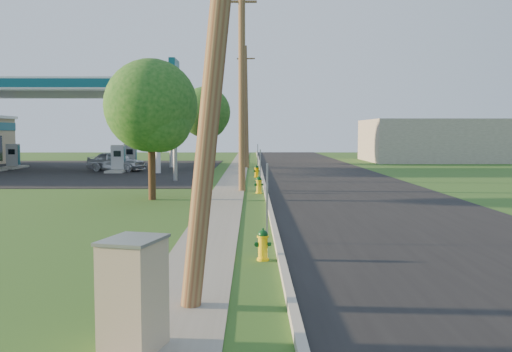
{
  "coord_description": "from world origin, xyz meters",
  "views": [
    {
      "loc": [
        -0.12,
        -9.85,
        2.76
      ],
      "look_at": [
        0.0,
        8.0,
        1.4
      ],
      "focal_mm": 40.0,
      "sensor_mm": 36.0,
      "label": 1
    }
  ],
  "objects_px": {
    "utility_pole_mid": "(242,86)",
    "fuel_pump_se": "(130,159)",
    "price_pylon": "(174,85)",
    "tree_verge": "(153,109)",
    "tree_lot": "(206,114)",
    "utility_cabinet": "(134,296)",
    "hydrant_far": "(257,171)",
    "hydrant_near": "(263,245)",
    "hydrant_mid": "(259,185)",
    "fuel_pump_ne": "(118,162)",
    "car_silver": "(117,161)",
    "utility_pole_far": "(246,106)",
    "fuel_pump_sw": "(13,159)"
  },
  "relations": [
    {
      "from": "utility_pole_mid",
      "to": "fuel_pump_se",
      "type": "bearing_deg",
      "value": 117.63
    },
    {
      "from": "price_pylon",
      "to": "tree_verge",
      "type": "height_order",
      "value": "price_pylon"
    },
    {
      "from": "tree_lot",
      "to": "utility_cabinet",
      "type": "bearing_deg",
      "value": -86.6
    },
    {
      "from": "fuel_pump_se",
      "to": "tree_lot",
      "type": "height_order",
      "value": "tree_lot"
    },
    {
      "from": "hydrant_far",
      "to": "utility_cabinet",
      "type": "distance_m",
      "value": 28.16
    },
    {
      "from": "hydrant_near",
      "to": "hydrant_mid",
      "type": "distance_m",
      "value": 13.62
    },
    {
      "from": "fuel_pump_ne",
      "to": "hydrant_near",
      "type": "height_order",
      "value": "fuel_pump_ne"
    },
    {
      "from": "fuel_pump_ne",
      "to": "tree_lot",
      "type": "distance_m",
      "value": 12.54
    },
    {
      "from": "utility_pole_mid",
      "to": "fuel_pump_ne",
      "type": "relative_size",
      "value": 3.06
    },
    {
      "from": "tree_lot",
      "to": "hydrant_mid",
      "type": "bearing_deg",
      "value": -79.99
    },
    {
      "from": "car_silver",
      "to": "price_pylon",
      "type": "bearing_deg",
      "value": -129.86
    },
    {
      "from": "utility_pole_far",
      "to": "price_pylon",
      "type": "height_order",
      "value": "utility_pole_far"
    },
    {
      "from": "utility_pole_mid",
      "to": "fuel_pump_sw",
      "type": "height_order",
      "value": "utility_pole_mid"
    },
    {
      "from": "utility_pole_mid",
      "to": "hydrant_near",
      "type": "relative_size",
      "value": 13.89
    },
    {
      "from": "hydrant_mid",
      "to": "car_silver",
      "type": "height_order",
      "value": "car_silver"
    },
    {
      "from": "fuel_pump_se",
      "to": "tree_lot",
      "type": "bearing_deg",
      "value": 51.86
    },
    {
      "from": "car_silver",
      "to": "fuel_pump_sw",
      "type": "bearing_deg",
      "value": 87.56
    },
    {
      "from": "utility_pole_mid",
      "to": "tree_lot",
      "type": "distance_m",
      "value": 24.03
    },
    {
      "from": "utility_pole_mid",
      "to": "car_silver",
      "type": "relative_size",
      "value": 2.33
    },
    {
      "from": "hydrant_far",
      "to": "fuel_pump_se",
      "type": "bearing_deg",
      "value": 137.78
    },
    {
      "from": "tree_lot",
      "to": "hydrant_far",
      "type": "relative_size",
      "value": 8.8
    },
    {
      "from": "hydrant_mid",
      "to": "utility_cabinet",
      "type": "bearing_deg",
      "value": -95.45
    },
    {
      "from": "hydrant_far",
      "to": "price_pylon",
      "type": "bearing_deg",
      "value": -149.47
    },
    {
      "from": "utility_pole_far",
      "to": "fuel_pump_se",
      "type": "bearing_deg",
      "value": -173.59
    },
    {
      "from": "fuel_pump_ne",
      "to": "hydrant_near",
      "type": "xyz_separation_m",
      "value": [
        9.61,
        -27.7,
        -0.38
      ]
    },
    {
      "from": "tree_verge",
      "to": "fuel_pump_se",
      "type": "bearing_deg",
      "value": 104.6
    },
    {
      "from": "utility_pole_far",
      "to": "car_silver",
      "type": "bearing_deg",
      "value": -155.65
    },
    {
      "from": "fuel_pump_sw",
      "to": "hydrant_mid",
      "type": "xyz_separation_m",
      "value": [
        18.69,
        -18.08,
        -0.33
      ]
    },
    {
      "from": "fuel_pump_sw",
      "to": "hydrant_far",
      "type": "relative_size",
      "value": 4.13
    },
    {
      "from": "price_pylon",
      "to": "hydrant_near",
      "type": "xyz_separation_m",
      "value": [
        4.61,
        -20.2,
        -5.09
      ]
    },
    {
      "from": "hydrant_near",
      "to": "utility_cabinet",
      "type": "bearing_deg",
      "value": -108.4
    },
    {
      "from": "utility_pole_far",
      "to": "hydrant_mid",
      "type": "relative_size",
      "value": 11.82
    },
    {
      "from": "tree_verge",
      "to": "hydrant_far",
      "type": "bearing_deg",
      "value": 70.01
    },
    {
      "from": "fuel_pump_se",
      "to": "utility_cabinet",
      "type": "height_order",
      "value": "fuel_pump_se"
    },
    {
      "from": "price_pylon",
      "to": "tree_lot",
      "type": "bearing_deg",
      "value": 89.05
    },
    {
      "from": "hydrant_mid",
      "to": "fuel_pump_se",
      "type": "bearing_deg",
      "value": 118.18
    },
    {
      "from": "tree_lot",
      "to": "utility_cabinet",
      "type": "relative_size",
      "value": 4.68
    },
    {
      "from": "price_pylon",
      "to": "hydrant_mid",
      "type": "distance_m",
      "value": 9.52
    },
    {
      "from": "tree_lot",
      "to": "hydrant_mid",
      "type": "xyz_separation_m",
      "value": [
        4.38,
        -24.84,
        -3.99
      ]
    },
    {
      "from": "utility_pole_far",
      "to": "hydrant_near",
      "type": "bearing_deg",
      "value": -88.75
    },
    {
      "from": "utility_pole_far",
      "to": "fuel_pump_sw",
      "type": "relative_size",
      "value": 2.97
    },
    {
      "from": "fuel_pump_sw",
      "to": "tree_verge",
      "type": "height_order",
      "value": "tree_verge"
    },
    {
      "from": "tree_verge",
      "to": "tree_lot",
      "type": "xyz_separation_m",
      "value": [
        -0.05,
        27.31,
        0.68
      ]
    },
    {
      "from": "utility_pole_mid",
      "to": "fuel_pump_se",
      "type": "relative_size",
      "value": 3.06
    },
    {
      "from": "price_pylon",
      "to": "tree_verge",
      "type": "xyz_separation_m",
      "value": [
        0.36,
        -9.06,
        -1.73
      ]
    },
    {
      "from": "price_pylon",
      "to": "fuel_pump_sw",
      "type": "bearing_deg",
      "value": 140.6
    },
    {
      "from": "tree_lot",
      "to": "fuel_pump_ne",
      "type": "bearing_deg",
      "value": -116.25
    },
    {
      "from": "tree_lot",
      "to": "hydrant_near",
      "type": "xyz_separation_m",
      "value": [
        4.31,
        -38.46,
        -4.04
      ]
    },
    {
      "from": "utility_pole_far",
      "to": "utility_cabinet",
      "type": "distance_m",
      "value": 38.09
    },
    {
      "from": "hydrant_far",
      "to": "car_silver",
      "type": "relative_size",
      "value": 0.18
    }
  ]
}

